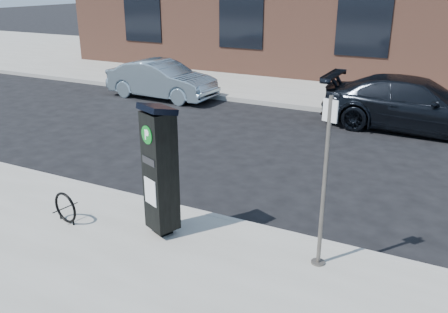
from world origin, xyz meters
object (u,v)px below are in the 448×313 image
Objects in this scene: car_silver at (162,80)px; sign_pole at (324,186)px; bike_rack at (65,208)px; parking_kiosk at (160,170)px; car_dark at (415,105)px.

sign_pole is at bearing -132.26° from car_silver.
bike_rack is at bearing -151.55° from sign_pole.
bike_rack is (-4.12, -0.72, -0.96)m from sign_pole.
parking_kiosk reaches higher than bike_rack.
sign_pole reaches higher than bike_rack.
parking_kiosk reaches higher than car_dark.
car_silver reaches higher than bike_rack.
car_silver is 0.80× the size of car_dark.
bike_rack is 0.14× the size of car_silver.
car_dark is at bearing 72.65° from bike_rack.
bike_rack is 0.11× the size of car_dark.
car_silver is at bearing 147.20° from parking_kiosk.
parking_kiosk is at bearing 161.81° from car_dark.
sign_pole reaches higher than parking_kiosk.
parking_kiosk is at bearing -154.91° from sign_pole.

